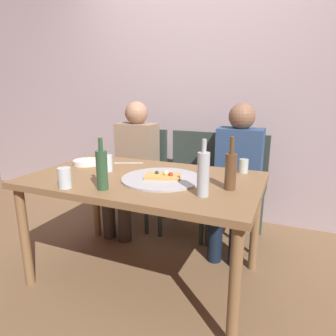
{
  "coord_description": "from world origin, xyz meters",
  "views": [
    {
      "loc": [
        0.86,
        -1.63,
        1.26
      ],
      "look_at": [
        0.13,
        0.09,
        0.77
      ],
      "focal_mm": 31.83,
      "sensor_mm": 36.0,
      "label": 1
    }
  ],
  "objects": [
    {
      "name": "ground_plane",
      "position": [
        0.0,
        0.0,
        0.0
      ],
      "size": [
        8.0,
        8.0,
        0.0
      ],
      "primitive_type": "plane",
      "color": "brown"
    },
    {
      "name": "back_wall",
      "position": [
        0.0,
        1.29,
        1.3
      ],
      "size": [
        6.0,
        0.1,
        2.6
      ],
      "primitive_type": "cube",
      "color": "#B29EA3",
      "rests_on": "ground_plane"
    },
    {
      "name": "dining_table",
      "position": [
        0.0,
        0.0,
        0.65
      ],
      "size": [
        1.48,
        0.88,
        0.72
      ],
      "color": "olive",
      "rests_on": "ground_plane"
    },
    {
      "name": "pizza_tray",
      "position": [
        0.13,
        -0.01,
        0.73
      ],
      "size": [
        0.5,
        0.5,
        0.01
      ],
      "primitive_type": "cylinder",
      "color": "#ADADB2",
      "rests_on": "dining_table"
    },
    {
      "name": "pizza_slice_last",
      "position": [
        0.14,
        0.0,
        0.75
      ],
      "size": [
        0.25,
        0.19,
        0.05
      ],
      "color": "tan",
      "rests_on": "pizza_tray"
    },
    {
      "name": "wine_bottle",
      "position": [
        -0.1,
        -0.31,
        0.84
      ],
      "size": [
        0.06,
        0.06,
        0.29
      ],
      "color": "#2D5133",
      "rests_on": "dining_table"
    },
    {
      "name": "beer_bottle",
      "position": [
        0.56,
        -0.03,
        0.83
      ],
      "size": [
        0.06,
        0.06,
        0.3
      ],
      "color": "brown",
      "rests_on": "dining_table"
    },
    {
      "name": "water_bottle",
      "position": [
        0.45,
        -0.19,
        0.85
      ],
      "size": [
        0.06,
        0.06,
        0.3
      ],
      "color": "#B2BCC1",
      "rests_on": "dining_table"
    },
    {
      "name": "tumbler_near",
      "position": [
        0.57,
        0.35,
        0.77
      ],
      "size": [
        0.06,
        0.06,
        0.09
      ],
      "primitive_type": "cylinder",
      "color": "#B7C6BC",
      "rests_on": "dining_table"
    },
    {
      "name": "tumbler_far",
      "position": [
        -0.29,
        0.03,
        0.78
      ],
      "size": [
        0.07,
        0.07,
        0.11
      ],
      "primitive_type": "cylinder",
      "color": "silver",
      "rests_on": "dining_table"
    },
    {
      "name": "wine_glass",
      "position": [
        -0.31,
        -0.37,
        0.78
      ],
      "size": [
        0.08,
        0.08,
        0.12
      ],
      "primitive_type": "cylinder",
      "color": "silver",
      "rests_on": "dining_table"
    },
    {
      "name": "plate_stack",
      "position": [
        -0.55,
        0.13,
        0.74
      ],
      "size": [
        0.2,
        0.2,
        0.03
      ],
      "primitive_type": "cylinder",
      "color": "white",
      "rests_on": "dining_table"
    },
    {
      "name": "table_knife",
      "position": [
        -0.28,
        0.29,
        0.73
      ],
      "size": [
        0.21,
        0.1,
        0.01
      ],
      "primitive_type": "cube",
      "rotation": [
        0.0,
        0.0,
        3.54
      ],
      "color": "#B7B7BC",
      "rests_on": "dining_table"
    },
    {
      "name": "chair_left",
      "position": [
        -0.47,
        0.84,
        0.51
      ],
      "size": [
        0.44,
        0.44,
        0.9
      ],
      "rotation": [
        0.0,
        0.0,
        3.14
      ],
      "color": "#2D3833",
      "rests_on": "ground_plane"
    },
    {
      "name": "chair_middle",
      "position": [
        0.04,
        0.84,
        0.51
      ],
      "size": [
        0.44,
        0.44,
        0.9
      ],
      "rotation": [
        0.0,
        0.0,
        3.14
      ],
      "color": "#2D3833",
      "rests_on": "ground_plane"
    },
    {
      "name": "chair_right",
      "position": [
        0.48,
        0.84,
        0.51
      ],
      "size": [
        0.44,
        0.44,
        0.9
      ],
      "rotation": [
        0.0,
        0.0,
        3.14
      ],
      "color": "#2D3833",
      "rests_on": "ground_plane"
    },
    {
      "name": "guest_in_sweater",
      "position": [
        -0.47,
        0.69,
        0.64
      ],
      "size": [
        0.36,
        0.56,
        1.17
      ],
      "rotation": [
        0.0,
        0.0,
        3.14
      ],
      "color": "#937A60",
      "rests_on": "ground_plane"
    },
    {
      "name": "guest_in_beanie",
      "position": [
        0.48,
        0.69,
        0.64
      ],
      "size": [
        0.36,
        0.56,
        1.17
      ],
      "rotation": [
        0.0,
        0.0,
        3.14
      ],
      "color": "navy",
      "rests_on": "ground_plane"
    }
  ]
}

